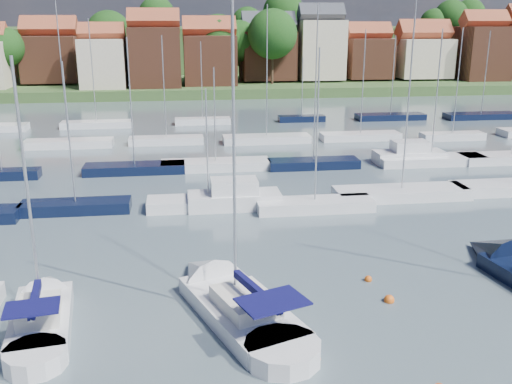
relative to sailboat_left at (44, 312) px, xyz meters
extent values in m
plane|color=#42505A|center=(15.97, 35.66, -0.36)|extent=(260.00, 260.00, 0.00)
cube|color=silver|center=(0.13, -0.97, -0.11)|extent=(3.39, 6.49, 1.20)
cone|color=silver|center=(-0.39, 2.86, -0.11)|extent=(2.96, 3.33, 2.58)
cylinder|color=silver|center=(0.55, -4.04, -0.11)|extent=(2.90, 2.90, 1.20)
cube|color=silver|center=(0.19, -1.40, 0.84)|extent=(2.14, 2.80, 0.70)
cylinder|color=#B2B2B7|center=(0.07, -0.55, 6.22)|extent=(0.14, 0.14, 11.47)
cylinder|color=#B2B2B7|center=(0.30, -2.25, 1.69)|extent=(0.56, 3.42, 0.10)
cube|color=#0D0D42|center=(0.30, -2.25, 1.84)|extent=(0.73, 3.28, 0.35)
cube|color=#0D0D42|center=(0.45, -3.36, 1.99)|extent=(2.38, 1.83, 0.08)
cube|color=silver|center=(9.33, -1.24, -0.11)|extent=(5.81, 8.56, 1.20)
cone|color=silver|center=(7.63, 3.41, -0.11)|extent=(4.42, 4.74, 3.30)
cylinder|color=silver|center=(10.69, -4.95, -0.11)|extent=(4.23, 4.23, 1.20)
cube|color=silver|center=(9.52, -1.75, 0.84)|extent=(3.30, 3.89, 0.70)
cylinder|color=#B2B2B7|center=(9.14, -0.72, 7.81)|extent=(0.14, 0.14, 14.65)
cylinder|color=#B2B2B7|center=(9.89, -2.78, 1.69)|extent=(1.60, 4.16, 0.10)
cube|color=#0D0D42|center=(9.89, -2.78, 1.84)|extent=(1.71, 4.02, 0.35)
cube|color=#0D0D42|center=(10.38, -4.13, 1.99)|extent=(3.31, 2.82, 0.08)
cone|color=black|center=(25.00, 4.20, -0.11)|extent=(3.81, 4.27, 3.28)
sphere|color=#D85914|center=(12.08, -5.17, -0.36)|extent=(0.41, 0.41, 0.41)
sphere|color=#D85914|center=(16.71, 1.97, -0.36)|extent=(0.41, 0.41, 0.41)
sphere|color=beige|center=(-1.71, 0.37, -0.36)|extent=(0.54, 0.54, 0.54)
sphere|color=#D85914|center=(16.99, -0.51, -0.36)|extent=(0.53, 0.53, 0.53)
cube|color=black|center=(-1.14, 16.20, -0.01)|extent=(8.01, 2.24, 1.00)
cylinder|color=#B2B2B7|center=(-1.14, 16.20, 5.56)|extent=(0.12, 0.12, 10.16)
cube|color=silver|center=(8.70, 15.86, -0.01)|extent=(9.22, 2.58, 1.00)
cylinder|color=#B2B2B7|center=(8.70, 15.86, 4.58)|extent=(0.12, 0.12, 8.18)
cube|color=silver|center=(16.60, 14.27, -0.01)|extent=(8.78, 2.46, 1.00)
cylinder|color=#B2B2B7|center=(16.60, 14.27, 6.02)|extent=(0.12, 0.12, 11.06)
cube|color=silver|center=(24.20, 16.32, -0.01)|extent=(10.79, 3.02, 1.00)
cylinder|color=#B2B2B7|center=(24.20, 16.32, 7.92)|extent=(0.12, 0.12, 14.87)
cube|color=silver|center=(33.95, 16.68, -0.01)|extent=(10.13, 2.84, 1.00)
cube|color=silver|center=(10.66, 15.66, 0.14)|extent=(7.00, 2.60, 1.40)
cube|color=silver|center=(10.66, 15.66, 1.24)|extent=(3.50, 2.20, 1.30)
cube|color=black|center=(-9.27, 26.65, -0.01)|extent=(6.54, 1.83, 1.00)
cube|color=black|center=(2.42, 27.29, -0.01)|extent=(9.30, 2.60, 1.00)
cylinder|color=#B2B2B7|center=(2.42, 27.29, 6.23)|extent=(0.12, 0.12, 11.48)
cube|color=silver|center=(10.03, 27.67, -0.01)|extent=(10.40, 2.91, 1.00)
cylinder|color=#B2B2B7|center=(10.03, 27.67, 4.87)|extent=(0.12, 0.12, 8.77)
cube|color=black|center=(19.45, 26.94, -0.01)|extent=(8.80, 2.46, 1.00)
cylinder|color=#B2B2B7|center=(19.45, 26.94, 7.65)|extent=(0.12, 0.12, 14.33)
cube|color=silver|center=(31.37, 26.82, -0.01)|extent=(10.73, 3.00, 1.00)
cylinder|color=#B2B2B7|center=(31.37, 26.82, 6.56)|extent=(0.12, 0.12, 12.14)
cube|color=silver|center=(39.79, 26.62, -0.01)|extent=(10.48, 2.93, 1.00)
cube|color=silver|center=(29.43, 27.66, 0.14)|extent=(7.00, 2.60, 1.40)
cube|color=silver|center=(29.43, 27.66, 1.24)|extent=(3.50, 2.20, 1.30)
cube|color=silver|center=(-5.74, 39.87, -0.01)|extent=(9.71, 2.72, 1.00)
cylinder|color=#B2B2B7|center=(-5.74, 39.87, 7.93)|extent=(0.12, 0.12, 14.88)
cube|color=silver|center=(5.13, 40.17, -0.01)|extent=(8.49, 2.38, 1.00)
cylinder|color=#B2B2B7|center=(5.13, 40.17, 6.14)|extent=(0.12, 0.12, 11.31)
cube|color=silver|center=(16.76, 39.43, -0.01)|extent=(10.16, 2.85, 1.00)
cylinder|color=#B2B2B7|center=(16.76, 39.43, 7.78)|extent=(0.12, 0.12, 14.59)
cube|color=silver|center=(28.14, 39.55, -0.01)|extent=(9.53, 2.67, 1.00)
cylinder|color=#B2B2B7|center=(28.14, 39.55, 6.44)|extent=(0.12, 0.12, 11.91)
cube|color=silver|center=(39.13, 38.16, -0.01)|extent=(7.62, 2.13, 1.00)
cylinder|color=#B2B2B7|center=(39.13, 38.16, 6.55)|extent=(0.12, 0.12, 12.13)
cube|color=silver|center=(-4.29, 52.21, -0.01)|extent=(9.24, 2.59, 1.00)
cylinder|color=#B2B2B7|center=(-4.29, 52.21, 7.07)|extent=(0.12, 0.12, 13.17)
cube|color=silver|center=(9.89, 52.96, -0.01)|extent=(7.57, 2.12, 1.00)
cylinder|color=#B2B2B7|center=(9.89, 52.96, 5.61)|extent=(0.12, 0.12, 10.24)
cube|color=black|center=(23.85, 53.13, -0.01)|extent=(6.58, 1.84, 1.00)
cylinder|color=#B2B2B7|center=(23.85, 53.13, 4.49)|extent=(0.12, 0.12, 8.01)
cube|color=black|center=(36.91, 53.06, -0.01)|extent=(9.92, 2.78, 1.00)
cylinder|color=#B2B2B7|center=(36.91, 53.06, 5.95)|extent=(0.12, 0.12, 10.92)
cube|color=black|center=(50.25, 52.02, -0.01)|extent=(10.55, 2.95, 1.00)
cylinder|color=#B2B2B7|center=(50.25, 52.02, 6.24)|extent=(0.12, 0.12, 11.51)
cube|color=#3A582C|center=(15.97, 112.66, -0.06)|extent=(200.00, 70.00, 3.00)
cube|color=#3A582C|center=(15.97, 137.66, 4.64)|extent=(200.00, 60.00, 14.00)
cube|color=brown|center=(-17.68, 93.44, 6.20)|extent=(10.37, 9.97, 8.73)
cube|color=brown|center=(-17.68, 93.44, 11.83)|extent=(10.57, 5.13, 5.13)
cube|color=beige|center=(-6.77, 84.66, 5.72)|extent=(8.09, 8.80, 8.96)
cube|color=brown|center=(-6.77, 84.66, 11.19)|extent=(8.25, 4.00, 4.00)
cube|color=brown|center=(2.62, 85.59, 6.72)|extent=(9.36, 10.17, 10.97)
cube|color=brown|center=(2.62, 85.59, 13.35)|extent=(9.54, 4.63, 4.63)
cube|color=brown|center=(12.92, 87.30, 5.95)|extent=(9.90, 8.56, 9.42)
cube|color=brown|center=(12.92, 87.30, 11.87)|extent=(10.10, 4.90, 4.90)
cube|color=brown|center=(25.06, 92.30, 6.58)|extent=(10.59, 8.93, 9.49)
cube|color=#383A42|center=(25.06, 92.30, 12.63)|extent=(10.80, 5.24, 5.24)
cube|color=beige|center=(35.68, 91.45, 7.66)|extent=(9.01, 8.61, 11.65)
cube|color=#383A42|center=(35.68, 91.45, 14.59)|extent=(9.19, 4.46, 4.46)
cube|color=brown|center=(46.14, 92.65, 5.84)|extent=(9.10, 9.34, 8.00)
cube|color=brown|center=(46.14, 92.65, 10.95)|extent=(9.28, 4.50, 4.50)
cube|color=beige|center=(57.92, 92.25, 5.78)|extent=(10.86, 9.59, 7.88)
cube|color=brown|center=(57.92, 92.25, 11.05)|extent=(11.07, 5.37, 5.37)
cube|color=brown|center=(69.73, 89.57, 6.72)|extent=(9.18, 9.96, 10.97)
cube|color=brown|center=(69.73, 89.57, 13.33)|extent=(9.36, 4.54, 4.54)
cylinder|color=#382619|center=(72.74, 111.17, 8.15)|extent=(0.50, 0.50, 4.47)
sphere|color=#224D18|center=(72.74, 111.17, 14.22)|extent=(8.18, 8.18, 8.18)
cylinder|color=#382619|center=(19.43, 91.59, 3.47)|extent=(0.50, 0.50, 4.46)
sphere|color=#224D18|center=(19.43, 91.59, 9.51)|extent=(8.15, 8.15, 8.15)
cylinder|color=#382619|center=(31.19, 109.33, 8.21)|extent=(0.50, 0.50, 5.15)
sphere|color=#224D18|center=(31.19, 109.33, 15.20)|extent=(9.41, 9.41, 9.41)
cylinder|color=#382619|center=(2.43, 111.97, 8.31)|extent=(0.50, 0.50, 4.56)
sphere|color=#224D18|center=(2.43, 111.97, 14.50)|extent=(8.34, 8.34, 8.34)
cylinder|color=#382619|center=(-7.27, 100.90, 3.81)|extent=(0.50, 0.50, 5.15)
sphere|color=#224D18|center=(-7.27, 100.90, 10.81)|extent=(9.42, 9.42, 9.42)
cylinder|color=#382619|center=(-22.70, 102.98, 6.40)|extent=(0.50, 0.50, 3.42)
sphere|color=#224D18|center=(-22.70, 102.98, 11.04)|extent=(6.26, 6.26, 6.26)
cylinder|color=#382619|center=(29.73, 100.36, 3.12)|extent=(0.50, 0.50, 3.77)
sphere|color=#224D18|center=(29.73, 100.36, 8.23)|extent=(6.89, 6.89, 6.89)
cylinder|color=#382619|center=(25.02, 86.60, 3.84)|extent=(0.50, 0.50, 5.21)
sphere|color=#224D18|center=(25.02, 86.60, 10.92)|extent=(9.53, 9.53, 9.53)
cylinder|color=#382619|center=(77.90, 97.28, 2.72)|extent=(0.50, 0.50, 2.97)
sphere|color=#224D18|center=(77.90, 97.28, 6.76)|extent=(5.44, 5.44, 5.44)
cylinder|color=#382619|center=(14.82, 89.41, 3.66)|extent=(0.50, 0.50, 4.84)
sphere|color=#224D18|center=(14.82, 89.41, 10.23)|extent=(8.85, 8.85, 8.85)
cylinder|color=#382619|center=(68.65, 111.37, 7.80)|extent=(0.50, 0.50, 3.72)
sphere|color=#224D18|center=(68.65, 111.37, 12.85)|extent=(6.80, 6.80, 6.80)
cylinder|color=#382619|center=(70.02, 89.78, 3.26)|extent=(0.50, 0.50, 4.05)
sphere|color=#224D18|center=(70.02, 89.78, 8.75)|extent=(7.40, 7.40, 7.40)
cylinder|color=#382619|center=(-24.99, 88.45, 3.24)|extent=(0.50, 0.50, 4.00)
sphere|color=#224D18|center=(-24.99, 88.45, 8.67)|extent=(7.32, 7.32, 7.32)
cylinder|color=#382619|center=(22.80, 108.95, 7.55)|extent=(0.50, 0.50, 3.93)
sphere|color=#224D18|center=(22.80, 108.95, 12.88)|extent=(7.19, 7.19, 7.19)
cylinder|color=#382619|center=(46.62, 95.83, 3.15)|extent=(0.50, 0.50, 3.82)
sphere|color=#224D18|center=(46.62, 95.83, 8.34)|extent=(6.99, 6.99, 6.99)
cylinder|color=#382619|center=(-1.47, 88.78, 2.98)|extent=(0.50, 0.50, 3.48)
sphere|color=#224D18|center=(-1.47, 88.78, 7.70)|extent=(6.37, 6.37, 6.37)
cylinder|color=#382619|center=(73.48, 98.47, 2.73)|extent=(0.50, 0.50, 2.99)
sphere|color=#224D18|center=(73.48, 98.47, 6.78)|extent=(5.46, 5.46, 5.46)
cylinder|color=#382619|center=(19.58, 94.70, 2.86)|extent=(0.50, 0.50, 3.25)
sphere|color=#224D18|center=(19.58, 94.70, 7.27)|extent=(5.94, 5.94, 5.94)
cylinder|color=#382619|center=(12.91, 96.39, 2.73)|extent=(0.50, 0.50, 2.98)
sphere|color=#224D18|center=(12.91, 96.39, 6.78)|extent=(5.46, 5.46, 5.46)
cylinder|color=#382619|center=(80.63, 117.40, 8.99)|extent=(0.50, 0.50, 4.29)
sphere|color=#224D18|center=(80.63, 117.40, 14.81)|extent=(7.84, 7.84, 7.84)
camera|label=1|loc=(6.82, -25.48, 13.31)|focal=40.00mm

